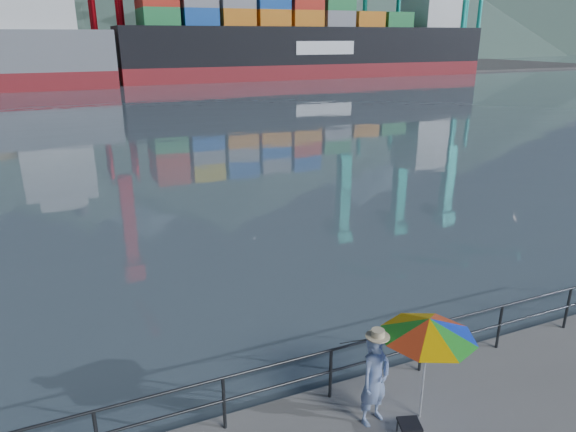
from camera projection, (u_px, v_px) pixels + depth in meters
The scene contains 9 objects.
harbor_water at pixel (72, 64), 120.25m from camera, with size 500.00×280.00×0.00m, color #4D5F6B.
far_dock at pixel (137, 73), 91.91m from camera, with size 200.00×40.00×0.40m, color #514F4C.
guardrail at pixel (280, 387), 8.90m from camera, with size 22.00×0.06×1.03m.
container_stacks at pixel (259, 54), 100.13m from camera, with size 58.00×8.40×7.80m.
fisherman at pixel (375, 380), 8.60m from camera, with size 0.60×0.39×1.65m, color #23509C.
beach_umbrella at pixel (429, 327), 8.37m from camera, with size 1.66×1.66×1.95m.
folding_stool at pixel (409, 428), 8.51m from camera, with size 0.44×0.44×0.23m.
fishing_rod at pixel (352, 382), 9.85m from camera, with size 0.02×0.02×2.08m, color black.
container_ship at pixel (320, 39), 84.53m from camera, with size 61.58×10.26×18.10m.
Camera 1 is at (-2.79, -5.17, 6.28)m, focal length 32.00 mm.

